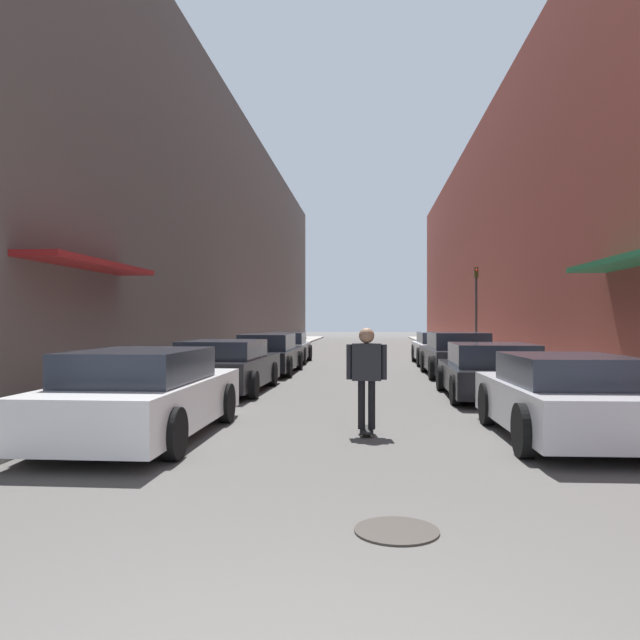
{
  "coord_description": "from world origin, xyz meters",
  "views": [
    {
      "loc": [
        0.35,
        -2.55,
        1.74
      ],
      "look_at": [
        -0.76,
        11.41,
        1.74
      ],
      "focal_mm": 35.0,
      "sensor_mm": 36.0,
      "label": 1
    }
  ],
  "objects_px": {
    "parked_car_left_0": "(144,395)",
    "parked_car_left_3": "(286,348)",
    "parked_car_right_2": "(457,355)",
    "parked_car_left_1": "(225,367)",
    "parked_car_right_0": "(564,398)",
    "manhole_cover": "(397,531)",
    "parked_car_right_1": "(491,372)",
    "traffic_light": "(476,302)",
    "parked_car_right_3": "(440,348)",
    "parked_car_left_2": "(268,354)",
    "skateboarder": "(367,369)"
  },
  "relations": [
    {
      "from": "skateboarder",
      "to": "traffic_light",
      "type": "xyz_separation_m",
      "value": [
        4.71,
        18.18,
        1.51
      ]
    },
    {
      "from": "parked_car_left_3",
      "to": "parked_car_right_2",
      "type": "height_order",
      "value": "parked_car_right_2"
    },
    {
      "from": "parked_car_left_1",
      "to": "parked_car_right_0",
      "type": "height_order",
      "value": "parked_car_left_1"
    },
    {
      "from": "parked_car_left_0",
      "to": "parked_car_right_1",
      "type": "xyz_separation_m",
      "value": [
        6.0,
        5.2,
        -0.05
      ]
    },
    {
      "from": "parked_car_left_0",
      "to": "traffic_light",
      "type": "bearing_deg",
      "value": 67.02
    },
    {
      "from": "parked_car_right_1",
      "to": "parked_car_right_2",
      "type": "relative_size",
      "value": 0.92
    },
    {
      "from": "parked_car_right_0",
      "to": "traffic_light",
      "type": "xyz_separation_m",
      "value": [
        1.88,
        18.49,
        1.89
      ]
    },
    {
      "from": "parked_car_right_1",
      "to": "parked_car_right_3",
      "type": "distance_m",
      "value": 10.51
    },
    {
      "from": "parked_car_left_0",
      "to": "parked_car_left_3",
      "type": "relative_size",
      "value": 1.14
    },
    {
      "from": "parked_car_right_1",
      "to": "skateboarder",
      "type": "height_order",
      "value": "skateboarder"
    },
    {
      "from": "parked_car_left_2",
      "to": "parked_car_right_3",
      "type": "height_order",
      "value": "parked_car_left_2"
    },
    {
      "from": "parked_car_right_1",
      "to": "manhole_cover",
      "type": "relative_size",
      "value": 6.02
    },
    {
      "from": "parked_car_left_3",
      "to": "parked_car_right_0",
      "type": "distance_m",
      "value": 17.1
    },
    {
      "from": "parked_car_left_1",
      "to": "parked_car_right_3",
      "type": "relative_size",
      "value": 1.02
    },
    {
      "from": "parked_car_right_3",
      "to": "parked_car_right_1",
      "type": "bearing_deg",
      "value": -90.28
    },
    {
      "from": "parked_car_right_2",
      "to": "parked_car_left_0",
      "type": "bearing_deg",
      "value": -119.52
    },
    {
      "from": "parked_car_left_2",
      "to": "parked_car_left_3",
      "type": "distance_m",
      "value": 5.08
    },
    {
      "from": "parked_car_right_3",
      "to": "manhole_cover",
      "type": "height_order",
      "value": "parked_car_right_3"
    },
    {
      "from": "parked_car_right_0",
      "to": "traffic_light",
      "type": "height_order",
      "value": "traffic_light"
    },
    {
      "from": "parked_car_left_3",
      "to": "parked_car_left_1",
      "type": "bearing_deg",
      "value": -90.51
    },
    {
      "from": "parked_car_left_1",
      "to": "parked_car_left_2",
      "type": "relative_size",
      "value": 0.95
    },
    {
      "from": "skateboarder",
      "to": "manhole_cover",
      "type": "bearing_deg",
      "value": -86.53
    },
    {
      "from": "parked_car_right_1",
      "to": "skateboarder",
      "type": "distance_m",
      "value": 5.36
    },
    {
      "from": "parked_car_left_1",
      "to": "parked_car_left_3",
      "type": "relative_size",
      "value": 1.12
    },
    {
      "from": "parked_car_right_2",
      "to": "parked_car_right_3",
      "type": "height_order",
      "value": "parked_car_right_2"
    },
    {
      "from": "parked_car_right_0",
      "to": "parked_car_right_2",
      "type": "relative_size",
      "value": 0.88
    },
    {
      "from": "skateboarder",
      "to": "traffic_light",
      "type": "distance_m",
      "value": 18.84
    },
    {
      "from": "parked_car_right_3",
      "to": "skateboarder",
      "type": "xyz_separation_m",
      "value": [
        -2.79,
        -15.1,
        0.37
      ]
    },
    {
      "from": "parked_car_right_1",
      "to": "manhole_cover",
      "type": "height_order",
      "value": "parked_car_right_1"
    },
    {
      "from": "parked_car_left_0",
      "to": "parked_car_left_2",
      "type": "bearing_deg",
      "value": 89.88
    },
    {
      "from": "manhole_cover",
      "to": "traffic_light",
      "type": "distance_m",
      "value": 23.13
    },
    {
      "from": "parked_car_right_1",
      "to": "traffic_light",
      "type": "relative_size",
      "value": 1.08
    },
    {
      "from": "parked_car_right_0",
      "to": "skateboarder",
      "type": "height_order",
      "value": "skateboarder"
    },
    {
      "from": "manhole_cover",
      "to": "parked_car_left_3",
      "type": "bearing_deg",
      "value": 100.25
    },
    {
      "from": "parked_car_left_1",
      "to": "parked_car_right_0",
      "type": "xyz_separation_m",
      "value": [
        6.28,
        -5.63,
        0.0
      ]
    },
    {
      "from": "parked_car_left_3",
      "to": "parked_car_right_2",
      "type": "xyz_separation_m",
      "value": [
        6.09,
        -5.65,
        0.06
      ]
    },
    {
      "from": "parked_car_right_2",
      "to": "manhole_cover",
      "type": "bearing_deg",
      "value": -99.77
    },
    {
      "from": "parked_car_right_2",
      "to": "manhole_cover",
      "type": "height_order",
      "value": "parked_car_right_2"
    },
    {
      "from": "parked_car_left_1",
      "to": "traffic_light",
      "type": "xyz_separation_m",
      "value": [
        8.16,
        12.86,
        1.9
      ]
    },
    {
      "from": "parked_car_left_0",
      "to": "manhole_cover",
      "type": "xyz_separation_m",
      "value": [
        3.53,
        -3.77,
        -0.63
      ]
    },
    {
      "from": "parked_car_right_1",
      "to": "manhole_cover",
      "type": "xyz_separation_m",
      "value": [
        -2.48,
        -8.97,
        -0.58
      ]
    },
    {
      "from": "manhole_cover",
      "to": "parked_car_right_1",
      "type": "bearing_deg",
      "value": 74.57
    },
    {
      "from": "parked_car_left_3",
      "to": "skateboarder",
      "type": "xyz_separation_m",
      "value": [
        3.36,
        -15.64,
        0.39
      ]
    },
    {
      "from": "parked_car_right_0",
      "to": "traffic_light",
      "type": "relative_size",
      "value": 1.03
    },
    {
      "from": "parked_car_left_0",
      "to": "parked_car_left_3",
      "type": "xyz_separation_m",
      "value": [
        -0.09,
        16.25,
        -0.04
      ]
    },
    {
      "from": "parked_car_left_2",
      "to": "parked_car_right_2",
      "type": "height_order",
      "value": "parked_car_right_2"
    },
    {
      "from": "parked_car_left_0",
      "to": "parked_car_right_2",
      "type": "xyz_separation_m",
      "value": [
        6.0,
        10.6,
        0.02
      ]
    },
    {
      "from": "parked_car_left_3",
      "to": "parked_car_right_1",
      "type": "distance_m",
      "value": 12.62
    },
    {
      "from": "parked_car_left_0",
      "to": "parked_car_right_2",
      "type": "relative_size",
      "value": 1.0
    },
    {
      "from": "skateboarder",
      "to": "manhole_cover",
      "type": "relative_size",
      "value": 2.31
    }
  ]
}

